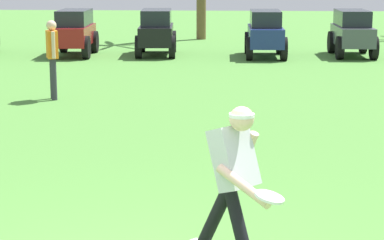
# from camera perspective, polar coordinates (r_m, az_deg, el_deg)

# --- Properties ---
(frisbee_thrower) EXTENTS (0.74, 0.93, 1.43)m
(frisbee_thrower) POSITION_cam_1_polar(r_m,az_deg,el_deg) (6.46, 3.17, -4.36)
(frisbee_thrower) COLOR black
(frisbee_thrower) RESTS_ON ground_plane
(frisbee_in_flight) EXTENTS (0.29, 0.30, 0.08)m
(frisbee_in_flight) POSITION_cam_1_polar(r_m,az_deg,el_deg) (5.95, 5.93, -5.86)
(frisbee_in_flight) COLOR white
(teammate_near_sideline) EXTENTS (0.31, 0.48, 1.56)m
(teammate_near_sideline) POSITION_cam_1_polar(r_m,az_deg,el_deg) (14.97, -10.60, 5.11)
(teammate_near_sideline) COLOR #33333D
(teammate_near_sideline) RESTS_ON ground_plane
(parked_car_slot_c) EXTENTS (1.25, 2.44, 1.34)m
(parked_car_slot_c) POSITION_cam_1_polar(r_m,az_deg,el_deg) (22.49, -8.96, 6.71)
(parked_car_slot_c) COLOR maroon
(parked_car_slot_c) RESTS_ON ground_plane
(parked_car_slot_d) EXTENTS (1.30, 2.46, 1.34)m
(parked_car_slot_d) POSITION_cam_1_polar(r_m,az_deg,el_deg) (22.37, -2.73, 6.81)
(parked_car_slot_d) COLOR black
(parked_car_slot_d) RESTS_ON ground_plane
(parked_car_slot_e) EXTENTS (1.19, 2.42, 1.34)m
(parked_car_slot_e) POSITION_cam_1_polar(r_m,az_deg,el_deg) (22.00, 5.61, 6.69)
(parked_car_slot_e) COLOR navy
(parked_car_slot_e) RESTS_ON ground_plane
(parked_car_slot_f) EXTENTS (1.20, 2.42, 1.34)m
(parked_car_slot_f) POSITION_cam_1_polar(r_m,az_deg,el_deg) (22.59, 12.11, 6.62)
(parked_car_slot_f) COLOR #474C51
(parked_car_slot_f) RESTS_ON ground_plane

